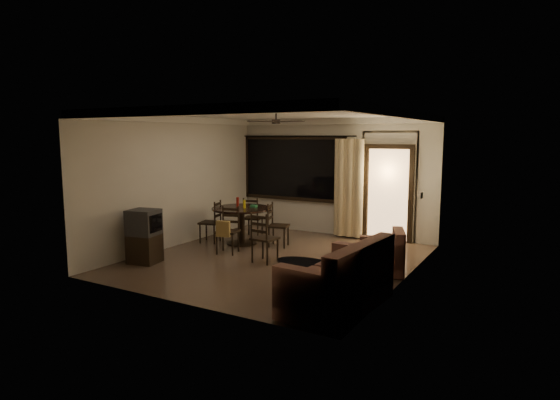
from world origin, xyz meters
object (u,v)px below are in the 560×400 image
Objects in this scene: dining_chair_south at (227,239)px; sofa at (341,283)px; armchair at (384,256)px; dining_table at (242,215)px; side_chair at (265,247)px; coffee_table at (304,270)px; dining_chair_north at (253,225)px; dining_chair_east at (278,233)px; tv_cabinet at (144,236)px; dining_chair_west at (211,230)px.

sofa is at bearing -43.40° from dining_chair_south.
armchair is at bearing 95.79° from sofa.
sofa is 1.98m from armchair.
dining_table is 4.33m from sofa.
dining_table is at bearing -36.50° from side_chair.
sofa is 1.11m from coffee_table.
dining_chair_north is 1.03× the size of coffee_table.
side_chair is at bearing 149.93° from sofa.
dining_chair_east is 1.32m from side_chair.
dining_table reaches higher than side_chair.
dining_chair_south is 2.59m from coffee_table.
dining_table is 3.23m from coffee_table.
sofa is (4.17, -0.41, -0.13)m from tv_cabinet.
dining_chair_west is at bearing -163.07° from dining_table.
side_chair is at bearing -26.27° from dining_chair_south.
dining_chair_east is 3.86m from sofa.
sofa is 2.00× the size of coffee_table.
side_chair is at bearing 113.95° from dining_chair_north.
dining_table is at bearing 149.77° from armchair.
dining_chair_north is at bearing 142.52° from sofa.
dining_table is at bearing 92.19° from dining_chair_west.
dining_chair_west is at bearing 131.46° from dining_chair_south.
dining_chair_west and dining_chair_east have the same top height.
dining_chair_east is 1.03× the size of coffee_table.
sofa reaches higher than dining_chair_north.
coffee_table is at bearing 47.01° from dining_chair_west.
armchair is at bearing -165.62° from side_chair.
dining_chair_west is 1.10m from dining_chair_north.
tv_cabinet is (-0.51, -2.95, 0.23)m from dining_chair_north.
dining_chair_west reaches higher than armchair.
armchair is (3.21, 0.21, 0.01)m from dining_chair_south.
dining_table reaches higher than coffee_table.
dining_chair_east is 2.78m from coffee_table.
tv_cabinet is at bearing -139.08° from dining_chair_south.
dining_table is at bearing 142.40° from coffee_table.
side_chair is at bearing 170.88° from armchair.
tv_cabinet reaches higher than sofa.
dining_chair_east is 0.99× the size of armchair.
tv_cabinet is (-0.71, -2.19, -0.13)m from dining_table.
dining_chair_east is at bearing 45.70° from dining_chair_south.
dining_chair_west is 4.79m from sofa.
dining_chair_north is at bearing 137.97° from dining_chair_west.
sofa is (3.45, -2.60, -0.27)m from dining_table.
dining_chair_east is 0.51× the size of sofa.
dining_chair_west is 4.15m from armchair.
dining_chair_east reaches higher than coffee_table.
sofa is (3.24, -1.77, 0.07)m from dining_chair_south.
armchair is 1.04× the size of coffee_table.
dining_chair_south is at bearing 163.78° from armchair.
dining_chair_south is 0.51× the size of sofa.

